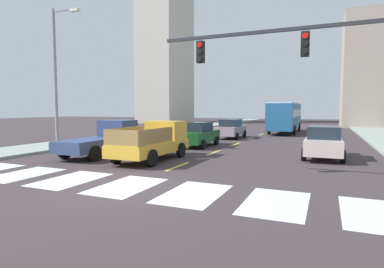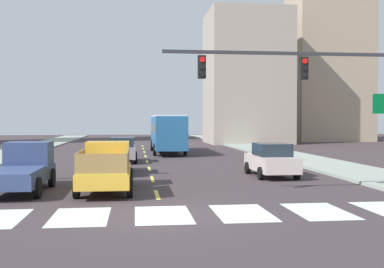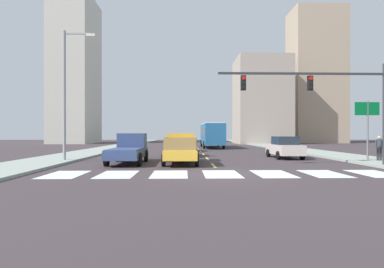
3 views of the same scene
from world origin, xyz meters
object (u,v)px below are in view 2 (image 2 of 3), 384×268
(city_bus, at_px, (167,131))
(traffic_signal_gantry, at_px, (334,85))
(sedan_near_right, at_px, (271,160))
(pickup_stakebed, at_px, (106,168))
(sedan_mid, at_px, (112,158))
(pickup_dark, at_px, (23,168))
(sedan_far, at_px, (122,150))

(city_bus, height_order, traffic_signal_gantry, traffic_signal_gantry)
(sedan_near_right, distance_m, traffic_signal_gantry, 7.33)
(pickup_stakebed, bearing_deg, traffic_signal_gantry, -15.20)
(city_bus, xyz_separation_m, sedan_mid, (-4.08, -15.74, -1.09))
(pickup_dark, bearing_deg, sedan_mid, 59.35)
(pickup_dark, bearing_deg, traffic_signal_gantry, -14.67)
(pickup_stakebed, height_order, pickup_dark, same)
(pickup_stakebed, height_order, sedan_far, pickup_stakebed)
(city_bus, height_order, sedan_near_right, city_bus)
(pickup_stakebed, distance_m, sedan_near_right, 8.99)
(sedan_mid, distance_m, sedan_near_right, 8.52)
(city_bus, bearing_deg, sedan_far, -114.67)
(pickup_dark, xyz_separation_m, city_bus, (7.42, 21.67, 1.03))
(pickup_stakebed, relative_size, sedan_mid, 1.18)
(sedan_mid, bearing_deg, traffic_signal_gantry, -46.45)
(sedan_mid, bearing_deg, pickup_stakebed, -90.68)
(sedan_mid, distance_m, traffic_signal_gantry, 12.85)
(pickup_dark, height_order, traffic_signal_gantry, traffic_signal_gantry)
(sedan_near_right, bearing_deg, sedan_mid, 163.78)
(sedan_far, bearing_deg, sedan_near_right, -52.34)
(pickup_dark, bearing_deg, sedan_far, 72.74)
(sedan_near_right, bearing_deg, city_bus, 102.38)
(pickup_stakebed, relative_size, sedan_near_right, 1.18)
(city_bus, distance_m, sedan_near_right, 18.55)
(pickup_stakebed, relative_size, city_bus, 0.48)
(pickup_dark, distance_m, sedan_far, 13.48)
(pickup_stakebed, xyz_separation_m, traffic_signal_gantry, (8.68, -2.66, 3.29))
(sedan_mid, xyz_separation_m, sedan_near_right, (8.20, -2.31, 0.00))
(sedan_far, bearing_deg, city_bus, 64.74)
(pickup_stakebed, xyz_separation_m, city_bus, (4.02, 21.89, 1.02))
(pickup_stakebed, relative_size, pickup_dark, 1.00)
(pickup_dark, height_order, sedan_far, pickup_dark)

